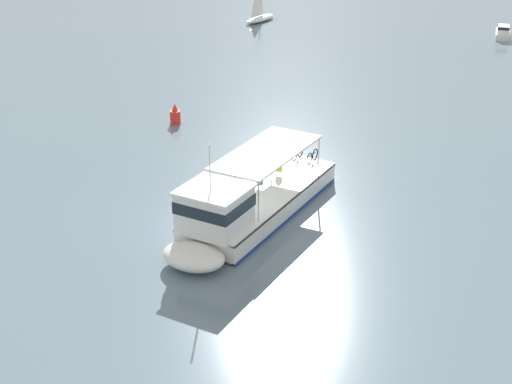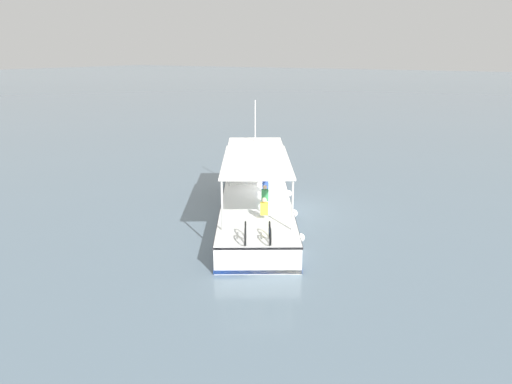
% 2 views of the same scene
% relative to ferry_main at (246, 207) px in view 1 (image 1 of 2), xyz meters
% --- Properties ---
extents(ground_plane, '(400.00, 400.00, 0.00)m').
position_rel_ferry_main_xyz_m(ground_plane, '(-1.02, 0.78, -1.02)').
color(ground_plane, slate).
extents(ferry_main, '(12.48, 9.21, 5.32)m').
position_rel_ferry_main_xyz_m(ferry_main, '(0.00, 0.00, 0.00)').
color(ferry_main, white).
rests_on(ferry_main, ground).
extents(motorboat_horizon_east, '(3.49, 3.44, 1.26)m').
position_rel_ferry_main_xyz_m(motorboat_horizon_east, '(40.51, 22.19, -0.47)').
color(motorboat_horizon_east, white).
rests_on(motorboat_horizon_east, ground).
extents(sailboat_off_stern, '(4.92, 3.40, 5.40)m').
position_rel_ferry_main_xyz_m(sailboat_off_stern, '(23.79, 40.00, -0.47)').
color(sailboat_off_stern, white).
rests_on(sailboat_off_stern, ground).
extents(channel_buoy, '(0.70, 0.70, 1.40)m').
position_rel_ferry_main_xyz_m(channel_buoy, '(3.06, 15.24, -0.45)').
color(channel_buoy, red).
rests_on(channel_buoy, ground).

